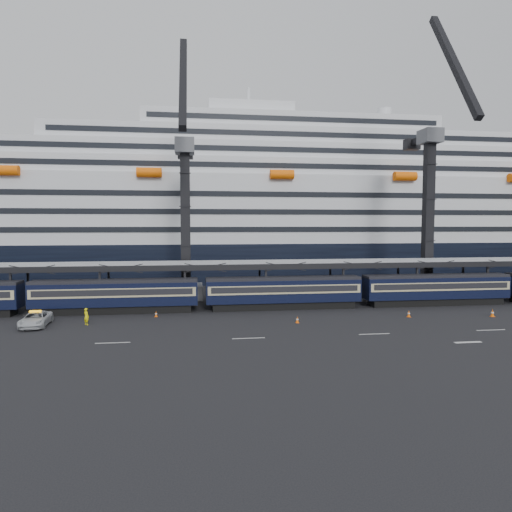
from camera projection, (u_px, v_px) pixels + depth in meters
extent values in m
plane|color=black|center=(378.00, 324.00, 47.37)|extent=(260.00, 260.00, 0.00)
cube|color=beige|center=(113.00, 343.00, 39.93)|extent=(3.00, 0.15, 0.02)
cube|color=beige|center=(249.00, 338.00, 41.54)|extent=(3.00, 0.15, 0.02)
cube|color=beige|center=(374.00, 334.00, 43.15)|extent=(3.00, 0.15, 0.02)
cube|color=beige|center=(491.00, 330.00, 44.76)|extent=(3.00, 0.15, 0.02)
cube|color=beige|center=(468.00, 342.00, 40.14)|extent=(2.50, 0.40, 0.02)
cube|color=black|center=(116.00, 309.00, 53.47)|extent=(17.48, 2.40, 0.90)
cube|color=black|center=(116.00, 294.00, 53.34)|extent=(19.00, 2.80, 2.70)
cube|color=#BEB386|center=(116.00, 291.00, 53.32)|extent=(18.62, 2.92, 1.05)
cube|color=black|center=(116.00, 291.00, 53.32)|extent=(17.86, 2.98, 0.70)
cube|color=black|center=(115.00, 281.00, 53.24)|extent=(19.00, 2.50, 0.35)
cube|color=black|center=(283.00, 305.00, 56.15)|extent=(17.48, 2.40, 0.90)
cube|color=black|center=(283.00, 290.00, 56.03)|extent=(19.00, 2.80, 2.70)
cube|color=#BEB386|center=(283.00, 288.00, 56.01)|extent=(18.62, 2.92, 1.05)
cube|color=black|center=(283.00, 288.00, 56.00)|extent=(17.86, 2.98, 0.70)
cube|color=black|center=(284.00, 278.00, 55.92)|extent=(19.00, 2.50, 0.35)
cube|color=black|center=(435.00, 301.00, 58.84)|extent=(17.48, 2.40, 0.90)
cube|color=black|center=(436.00, 287.00, 58.71)|extent=(19.00, 2.80, 2.70)
cube|color=#BEB386|center=(436.00, 285.00, 58.69)|extent=(18.62, 2.92, 1.05)
cube|color=black|center=(436.00, 285.00, 58.69)|extent=(17.86, 2.98, 0.70)
cube|color=black|center=(436.00, 276.00, 58.61)|extent=(19.00, 2.50, 0.35)
cube|color=#929499|center=(337.00, 262.00, 60.84)|extent=(130.00, 6.00, 0.25)
cube|color=black|center=(344.00, 266.00, 57.89)|extent=(130.00, 0.25, 0.70)
cube|color=black|center=(330.00, 262.00, 63.82)|extent=(130.00, 0.25, 0.70)
cube|color=black|center=(11.00, 291.00, 52.89)|extent=(0.25, 0.25, 5.40)
cube|color=black|center=(28.00, 284.00, 58.42)|extent=(0.25, 0.25, 5.40)
cube|color=black|center=(100.00, 289.00, 54.23)|extent=(0.25, 0.25, 5.40)
cube|color=black|center=(109.00, 283.00, 59.77)|extent=(0.25, 0.25, 5.40)
cube|color=black|center=(185.00, 287.00, 55.57)|extent=(0.25, 0.25, 5.40)
cube|color=black|center=(186.00, 282.00, 61.11)|extent=(0.25, 0.25, 5.40)
cube|color=black|center=(266.00, 286.00, 56.91)|extent=(0.25, 0.25, 5.40)
cube|color=black|center=(260.00, 280.00, 62.45)|extent=(0.25, 0.25, 5.40)
cube|color=black|center=(343.00, 284.00, 58.26)|extent=(0.25, 0.25, 5.40)
cube|color=black|center=(330.00, 279.00, 63.79)|extent=(0.25, 0.25, 5.40)
cube|color=black|center=(417.00, 283.00, 59.60)|extent=(0.25, 0.25, 5.40)
cube|color=black|center=(398.00, 278.00, 65.13)|extent=(0.25, 0.25, 5.40)
cube|color=black|center=(487.00, 282.00, 60.94)|extent=(0.25, 0.25, 5.40)
cube|color=black|center=(463.00, 277.00, 66.48)|extent=(0.25, 0.25, 5.40)
cube|color=black|center=(288.00, 258.00, 92.60)|extent=(200.00, 28.00, 7.00)
cube|color=silver|center=(288.00, 211.00, 91.94)|extent=(190.00, 26.88, 12.00)
cube|color=silver|center=(288.00, 174.00, 91.41)|extent=(160.00, 24.64, 3.00)
cube|color=black|center=(303.00, 166.00, 79.19)|extent=(153.60, 0.12, 0.90)
cube|color=silver|center=(288.00, 159.00, 91.20)|extent=(124.00, 21.84, 3.00)
cube|color=black|center=(301.00, 150.00, 80.36)|extent=(119.04, 0.12, 0.90)
cube|color=silver|center=(288.00, 143.00, 91.00)|extent=(90.00, 19.04, 3.00)
cube|color=black|center=(299.00, 134.00, 81.54)|extent=(86.40, 0.12, 0.90)
cube|color=silver|center=(288.00, 128.00, 90.79)|extent=(56.00, 16.24, 3.00)
cube|color=black|center=(298.00, 119.00, 82.71)|extent=(53.76, 0.12, 0.90)
cube|color=silver|center=(249.00, 114.00, 89.54)|extent=(16.00, 12.00, 2.50)
cylinder|color=silver|center=(384.00, 116.00, 93.26)|extent=(2.80, 2.80, 3.00)
cylinder|color=#FF6308|center=(5.00, 170.00, 71.21)|extent=(4.00, 1.60, 1.60)
cylinder|color=#FF6308|center=(149.00, 172.00, 74.17)|extent=(4.00, 1.60, 1.60)
cylinder|color=#FF6308|center=(282.00, 174.00, 77.12)|extent=(4.00, 1.60, 1.60)
cylinder|color=#FF6308|center=(405.00, 176.00, 80.07)|extent=(4.00, 1.60, 1.60)
cube|color=#4B4C52|center=(186.00, 292.00, 63.40)|extent=(4.50, 4.50, 2.00)
cube|color=black|center=(185.00, 220.00, 62.70)|extent=(1.30, 1.30, 18.00)
cube|color=#4B4C52|center=(185.00, 146.00, 62.01)|extent=(2.60, 3.20, 2.00)
cube|color=black|center=(183.00, 81.00, 55.81)|extent=(0.90, 12.26, 14.37)
cube|color=black|center=(185.00, 149.00, 64.50)|extent=(0.90, 5.04, 0.90)
cube|color=black|center=(185.00, 153.00, 67.00)|extent=(2.20, 1.60, 1.60)
cube|color=#4B4C52|center=(426.00, 288.00, 67.11)|extent=(4.50, 4.50, 2.00)
cube|color=black|center=(428.00, 213.00, 66.34)|extent=(1.30, 1.30, 20.00)
cube|color=#4B4C52|center=(430.00, 136.00, 65.57)|extent=(2.60, 3.20, 2.00)
cube|color=black|center=(454.00, 64.00, 59.33)|extent=(0.90, 12.21, 16.90)
cube|color=black|center=(421.00, 140.00, 68.34)|extent=(0.90, 5.60, 0.90)
cube|color=black|center=(412.00, 145.00, 71.12)|extent=(2.20, 1.60, 1.60)
imported|color=#BABEC2|center=(36.00, 319.00, 46.38)|extent=(2.82, 5.46, 1.47)
imported|color=#FBEE0D|center=(86.00, 316.00, 47.01)|extent=(0.76, 0.74, 1.76)
cube|color=#FF6308|center=(156.00, 317.00, 51.18)|extent=(0.34, 0.34, 0.04)
cone|color=#FF6308|center=(156.00, 314.00, 51.16)|extent=(0.28, 0.28, 0.64)
cylinder|color=white|center=(156.00, 314.00, 51.16)|extent=(0.24, 0.24, 0.11)
cube|color=#FF6308|center=(297.00, 323.00, 48.05)|extent=(0.36, 0.36, 0.04)
cone|color=#FF6308|center=(297.00, 319.00, 48.03)|extent=(0.30, 0.30, 0.68)
cylinder|color=white|center=(297.00, 319.00, 48.03)|extent=(0.25, 0.25, 0.11)
cube|color=#FF6308|center=(409.00, 317.00, 51.09)|extent=(0.39, 0.39, 0.04)
cone|color=#FF6308|center=(409.00, 313.00, 51.07)|extent=(0.32, 0.32, 0.73)
cylinder|color=white|center=(409.00, 313.00, 51.07)|extent=(0.27, 0.27, 0.12)
cube|color=#FF6308|center=(492.00, 316.00, 51.30)|extent=(0.43, 0.43, 0.05)
cone|color=#FF6308|center=(492.00, 313.00, 51.27)|extent=(0.36, 0.36, 0.82)
cylinder|color=white|center=(492.00, 313.00, 51.27)|extent=(0.31, 0.31, 0.14)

